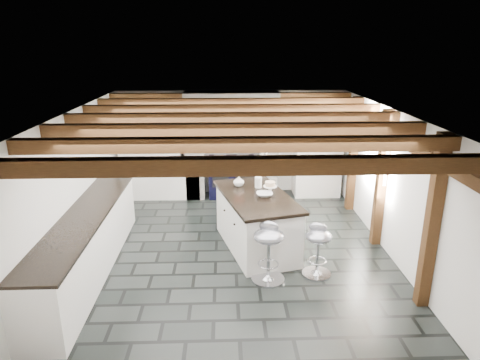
{
  "coord_description": "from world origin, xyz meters",
  "views": [
    {
      "loc": [
        -0.15,
        -6.4,
        3.3
      ],
      "look_at": [
        0.1,
        0.4,
        1.1
      ],
      "focal_mm": 32.0,
      "sensor_mm": 36.0,
      "label": 1
    }
  ],
  "objects_px": {
    "kitchen_island": "(256,221)",
    "bar_stool_far": "(269,245)",
    "range_cooker": "(232,176)",
    "bar_stool_near": "(318,244)"
  },
  "relations": [
    {
      "from": "kitchen_island",
      "to": "bar_stool_far",
      "type": "xyz_separation_m",
      "value": [
        0.1,
        -1.05,
        0.08
      ]
    },
    {
      "from": "range_cooker",
      "to": "bar_stool_far",
      "type": "xyz_separation_m",
      "value": [
        0.46,
        -3.61,
        0.09
      ]
    },
    {
      "from": "range_cooker",
      "to": "bar_stool_far",
      "type": "relative_size",
      "value": 1.12
    },
    {
      "from": "kitchen_island",
      "to": "bar_stool_far",
      "type": "relative_size",
      "value": 2.32
    },
    {
      "from": "range_cooker",
      "to": "kitchen_island",
      "type": "bearing_deg",
      "value": -82.07
    },
    {
      "from": "range_cooker",
      "to": "bar_stool_near",
      "type": "xyz_separation_m",
      "value": [
        1.2,
        -3.49,
        0.03
      ]
    },
    {
      "from": "range_cooker",
      "to": "bar_stool_near",
      "type": "bearing_deg",
      "value": -71.08
    },
    {
      "from": "range_cooker",
      "to": "bar_stool_far",
      "type": "height_order",
      "value": "range_cooker"
    },
    {
      "from": "kitchen_island",
      "to": "range_cooker",
      "type": "bearing_deg",
      "value": 83.27
    },
    {
      "from": "range_cooker",
      "to": "bar_stool_far",
      "type": "distance_m",
      "value": 3.64
    }
  ]
}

